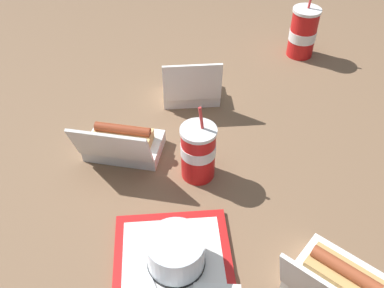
% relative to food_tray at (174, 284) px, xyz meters
% --- Properties ---
extents(ground_plane, '(3.20, 3.20, 0.00)m').
position_rel_food_tray_xyz_m(ground_plane, '(0.35, -0.12, -0.01)').
color(ground_plane, brown).
extents(food_tray, '(0.37, 0.26, 0.01)m').
position_rel_food_tray_xyz_m(food_tray, '(0.00, 0.00, 0.00)').
color(food_tray, red).
rests_on(food_tray, ground_plane).
extents(cake_container, '(0.13, 0.13, 0.08)m').
position_rel_food_tray_xyz_m(cake_container, '(0.05, -0.01, 0.04)').
color(cake_container, black).
rests_on(cake_container, food_tray).
extents(plastic_fork, '(0.11, 0.05, 0.00)m').
position_rel_food_tray_xyz_m(plastic_fork, '(-0.01, 0.04, 0.01)').
color(plastic_fork, white).
rests_on(plastic_fork, food_tray).
extents(clamshell_hotdog_corner, '(0.27, 0.27, 0.18)m').
position_rel_food_tray_xyz_m(clamshell_hotdog_corner, '(-0.05, -0.33, 0.03)').
color(clamshell_hotdog_corner, white).
rests_on(clamshell_hotdog_corner, ground_plane).
extents(clamshell_sandwich_front, '(0.14, 0.18, 0.17)m').
position_rel_food_tray_xyz_m(clamshell_sandwich_front, '(0.66, -0.09, 0.04)').
color(clamshell_sandwich_front, white).
rests_on(clamshell_sandwich_front, ground_plane).
extents(clamshell_hotdog_center, '(0.23, 0.24, 0.16)m').
position_rel_food_tray_xyz_m(clamshell_hotdog_center, '(0.41, 0.12, 0.03)').
color(clamshell_hotdog_center, white).
rests_on(clamshell_hotdog_center, ground_plane).
extents(soda_cup_corner, '(0.09, 0.09, 0.22)m').
position_rel_food_tray_xyz_m(soda_cup_corner, '(0.32, -0.08, 0.08)').
color(soda_cup_corner, red).
rests_on(soda_cup_corner, ground_plane).
extents(soda_cup_right, '(0.10, 0.10, 0.24)m').
position_rel_food_tray_xyz_m(soda_cup_right, '(0.90, -0.51, 0.08)').
color(soda_cup_right, red).
rests_on(soda_cup_right, ground_plane).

